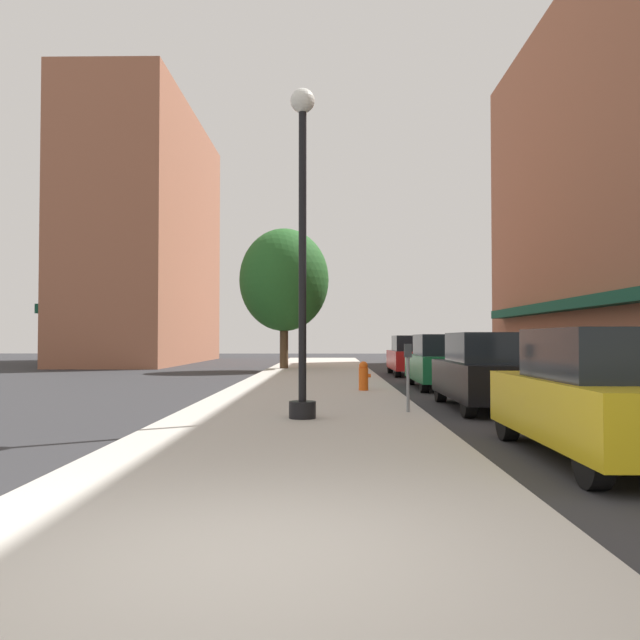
% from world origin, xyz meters
% --- Properties ---
extents(ground_plane, '(90.00, 90.00, 0.00)m').
position_xyz_m(ground_plane, '(4.00, 18.00, 0.00)').
color(ground_plane, '#2D2D30').
extents(sidewalk_slab, '(4.80, 50.00, 0.12)m').
position_xyz_m(sidewalk_slab, '(0.00, 19.00, 0.06)').
color(sidewalk_slab, '#B7B2A8').
rests_on(sidewalk_slab, ground).
extents(building_far_background, '(6.80, 18.00, 15.74)m').
position_xyz_m(building_far_background, '(-11.01, 37.00, 7.85)').
color(building_far_background, '#9E6047').
rests_on(building_far_background, ground).
extents(lamppost, '(0.48, 0.48, 5.90)m').
position_xyz_m(lamppost, '(0.06, 7.29, 3.20)').
color(lamppost, black).
rests_on(lamppost, sidewalk_slab).
extents(fire_hydrant, '(0.33, 0.26, 0.79)m').
position_xyz_m(fire_hydrant, '(1.47, 13.59, 0.52)').
color(fire_hydrant, '#E05614').
rests_on(fire_hydrant, sidewalk_slab).
extents(parking_meter_near, '(0.14, 0.09, 1.31)m').
position_xyz_m(parking_meter_near, '(2.05, 8.31, 0.95)').
color(parking_meter_near, slate).
rests_on(parking_meter_near, sidewalk_slab).
extents(tree_near, '(4.26, 4.26, 6.67)m').
position_xyz_m(tree_near, '(-1.65, 26.84, 4.33)').
color(tree_near, '#4C3823').
rests_on(tree_near, sidewalk_slab).
extents(car_yellow, '(1.80, 4.30, 1.66)m').
position_xyz_m(car_yellow, '(4.00, 3.96, 0.81)').
color(car_yellow, black).
rests_on(car_yellow, ground).
extents(car_black, '(1.80, 4.30, 1.66)m').
position_xyz_m(car_black, '(4.00, 9.94, 0.81)').
color(car_black, black).
rests_on(car_black, ground).
extents(car_green, '(1.80, 4.30, 1.66)m').
position_xyz_m(car_green, '(4.00, 15.84, 0.81)').
color(car_green, black).
rests_on(car_green, ground).
extents(car_red, '(1.80, 4.30, 1.66)m').
position_xyz_m(car_red, '(4.00, 23.14, 0.81)').
color(car_red, black).
rests_on(car_red, ground).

